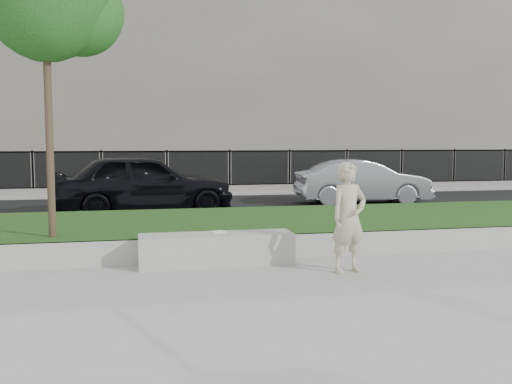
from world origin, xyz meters
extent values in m
plane|color=gray|center=(0.00, 0.00, 0.00)|extent=(90.00, 90.00, 0.00)
cube|color=#0D3411|center=(0.00, 3.00, 0.20)|extent=(34.00, 4.00, 0.40)
cube|color=gray|center=(0.00, 1.04, 0.20)|extent=(34.00, 0.08, 0.40)
cube|color=black|center=(0.00, 8.50, 0.02)|extent=(34.00, 7.00, 0.04)
cube|color=gray|center=(0.00, 13.00, 0.06)|extent=(34.00, 3.00, 0.12)
cube|color=slate|center=(0.00, 12.00, 0.24)|extent=(32.00, 0.30, 0.24)
cube|color=black|center=(0.00, 12.00, 0.87)|extent=(32.00, 0.04, 1.50)
cube|color=black|center=(0.00, 12.00, 1.57)|extent=(32.00, 0.05, 0.05)
cube|color=black|center=(0.00, 12.00, 0.37)|extent=(32.00, 0.05, 0.05)
cube|color=#615D55|center=(0.00, 20.00, 5.00)|extent=(34.00, 10.00, 10.00)
cube|color=gray|center=(-0.47, 0.80, 0.25)|extent=(2.40, 0.60, 0.49)
imported|color=#B9AF8E|center=(1.37, -0.11, 0.81)|extent=(0.68, 0.53, 1.63)
cube|color=white|center=(-0.43, 0.91, 0.50)|extent=(0.24, 0.21, 0.02)
cylinder|color=#38281C|center=(-3.01, 1.60, 2.90)|extent=(0.12, 0.12, 4.99)
sphere|color=#1B4617|center=(-2.51, 1.80, 3.99)|extent=(1.40, 1.40, 1.40)
imported|color=black|center=(-1.48, 7.16, 0.83)|extent=(4.83, 2.41, 1.58)
imported|color=gray|center=(5.03, 8.17, 0.70)|extent=(4.11, 1.70, 1.32)
camera|label=1|loc=(-1.70, -7.94, 1.94)|focal=40.00mm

